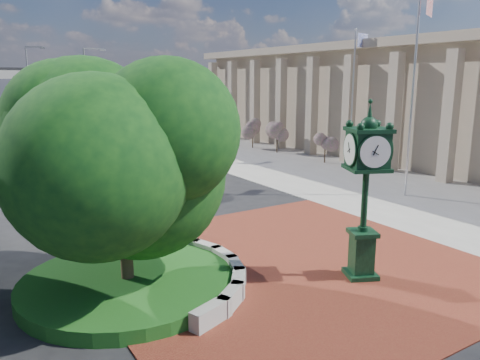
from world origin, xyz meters
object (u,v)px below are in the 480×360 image
(street_lamp_far, at_px, (31,83))
(post_clock, at_px, (366,185))
(flagpole_a, at_px, (413,93))
(street_lamp_near, at_px, (89,91))
(parked_car, at_px, (94,130))
(flagpole_b, at_px, (352,97))

(street_lamp_far, bearing_deg, post_clock, -87.74)
(post_clock, bearing_deg, flagpole_a, 32.26)
(street_lamp_near, distance_m, street_lamp_far, 16.14)
(street_lamp_near, bearing_deg, flagpole_a, -69.96)
(parked_car, relative_size, flagpole_b, 0.45)
(flagpole_a, bearing_deg, post_clock, -147.74)
(street_lamp_far, bearing_deg, parked_car, -58.54)
(flagpole_b, relative_size, street_lamp_near, 1.09)
(post_clock, distance_m, street_lamp_far, 47.58)
(flagpole_a, bearing_deg, street_lamp_far, 105.37)
(street_lamp_far, bearing_deg, flagpole_a, -74.63)
(flagpole_b, bearing_deg, flagpole_a, -116.41)
(parked_car, height_order, street_lamp_far, street_lamp_far)
(flagpole_a, bearing_deg, parked_car, 101.34)
(post_clock, relative_size, street_lamp_near, 0.63)
(post_clock, bearing_deg, street_lamp_far, 92.26)
(street_lamp_near, height_order, street_lamp_far, street_lamp_far)
(post_clock, height_order, parked_car, post_clock)
(street_lamp_far, bearing_deg, street_lamp_near, -82.48)
(street_lamp_far, bearing_deg, flagpole_b, -65.35)
(post_clock, xyz_separation_m, street_lamp_near, (0.24, 31.48, 2.03))
(post_clock, distance_m, flagpole_a, 11.51)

